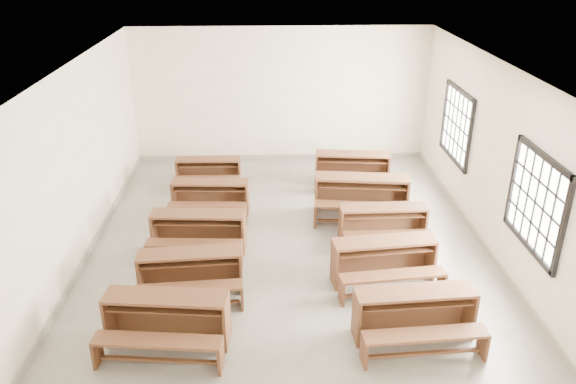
{
  "coord_description": "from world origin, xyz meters",
  "views": [
    {
      "loc": [
        -0.35,
        -8.84,
        5.02
      ],
      "look_at": [
        0.0,
        0.0,
        1.0
      ],
      "focal_mm": 35.0,
      "sensor_mm": 36.0,
      "label": 1
    }
  ],
  "objects_px": {
    "desk_set_6": "(384,259)",
    "desk_set_4": "(208,171)",
    "desk_set_2": "(198,230)",
    "desk_set_8": "(361,194)",
    "desk_set_0": "(166,317)",
    "desk_set_7": "(383,222)",
    "desk_set_9": "(352,167)",
    "desk_set_3": "(210,195)",
    "desk_set_5": "(415,312)",
    "desk_set_1": "(190,271)"
  },
  "relations": [
    {
      "from": "desk_set_0",
      "to": "desk_set_9",
      "type": "relative_size",
      "value": 1.01
    },
    {
      "from": "desk_set_6",
      "to": "desk_set_3",
      "type": "bearing_deg",
      "value": 132.79
    },
    {
      "from": "desk_set_7",
      "to": "desk_set_8",
      "type": "relative_size",
      "value": 0.81
    },
    {
      "from": "desk_set_2",
      "to": "desk_set_5",
      "type": "distance_m",
      "value": 4.02
    },
    {
      "from": "desk_set_6",
      "to": "desk_set_7",
      "type": "height_order",
      "value": "desk_set_6"
    },
    {
      "from": "desk_set_0",
      "to": "desk_set_6",
      "type": "xyz_separation_m",
      "value": [
        3.19,
        1.37,
        -0.01
      ]
    },
    {
      "from": "desk_set_0",
      "to": "desk_set_8",
      "type": "bearing_deg",
      "value": 55.55
    },
    {
      "from": "desk_set_6",
      "to": "desk_set_4",
      "type": "bearing_deg",
      "value": 122.18
    },
    {
      "from": "desk_set_0",
      "to": "desk_set_3",
      "type": "bearing_deg",
      "value": 92.74
    },
    {
      "from": "desk_set_3",
      "to": "desk_set_8",
      "type": "bearing_deg",
      "value": -0.51
    },
    {
      "from": "desk_set_7",
      "to": "desk_set_5",
      "type": "bearing_deg",
      "value": -92.64
    },
    {
      "from": "desk_set_2",
      "to": "desk_set_9",
      "type": "distance_m",
      "value": 4.15
    },
    {
      "from": "desk_set_5",
      "to": "desk_set_6",
      "type": "height_order",
      "value": "desk_set_5"
    },
    {
      "from": "desk_set_1",
      "to": "desk_set_7",
      "type": "height_order",
      "value": "desk_set_1"
    },
    {
      "from": "desk_set_0",
      "to": "desk_set_5",
      "type": "height_order",
      "value": "desk_set_0"
    },
    {
      "from": "desk_set_2",
      "to": "desk_set_3",
      "type": "xyz_separation_m",
      "value": [
        0.08,
        1.48,
        -0.03
      ]
    },
    {
      "from": "desk_set_7",
      "to": "desk_set_2",
      "type": "bearing_deg",
      "value": -177.39
    },
    {
      "from": "desk_set_6",
      "to": "desk_set_9",
      "type": "relative_size",
      "value": 1.0
    },
    {
      "from": "desk_set_2",
      "to": "desk_set_9",
      "type": "relative_size",
      "value": 0.98
    },
    {
      "from": "desk_set_3",
      "to": "desk_set_7",
      "type": "distance_m",
      "value": 3.43
    },
    {
      "from": "desk_set_0",
      "to": "desk_set_9",
      "type": "height_order",
      "value": "desk_set_0"
    },
    {
      "from": "desk_set_0",
      "to": "desk_set_5",
      "type": "relative_size",
      "value": 1.03
    },
    {
      "from": "desk_set_5",
      "to": "desk_set_6",
      "type": "distance_m",
      "value": 1.39
    },
    {
      "from": "desk_set_1",
      "to": "desk_set_5",
      "type": "distance_m",
      "value": 3.37
    },
    {
      "from": "desk_set_0",
      "to": "desk_set_4",
      "type": "xyz_separation_m",
      "value": [
        0.08,
        5.29,
        -0.06
      ]
    },
    {
      "from": "desk_set_3",
      "to": "desk_set_5",
      "type": "height_order",
      "value": "desk_set_5"
    },
    {
      "from": "desk_set_4",
      "to": "desk_set_0",
      "type": "bearing_deg",
      "value": -89.81
    },
    {
      "from": "desk_set_5",
      "to": "desk_set_8",
      "type": "distance_m",
      "value": 3.74
    },
    {
      "from": "desk_set_6",
      "to": "desk_set_0",
      "type": "bearing_deg",
      "value": -162.91
    },
    {
      "from": "desk_set_1",
      "to": "desk_set_2",
      "type": "xyz_separation_m",
      "value": [
        -0.02,
        1.28,
        0.01
      ]
    },
    {
      "from": "desk_set_4",
      "to": "desk_set_6",
      "type": "xyz_separation_m",
      "value": [
        3.11,
        -3.92,
        0.06
      ]
    },
    {
      "from": "desk_set_6",
      "to": "desk_set_9",
      "type": "bearing_deg",
      "value": 83.01
    },
    {
      "from": "desk_set_1",
      "to": "desk_set_9",
      "type": "height_order",
      "value": "desk_set_9"
    },
    {
      "from": "desk_set_0",
      "to": "desk_set_5",
      "type": "bearing_deg",
      "value": 6.04
    },
    {
      "from": "desk_set_2",
      "to": "desk_set_3",
      "type": "distance_m",
      "value": 1.48
    },
    {
      "from": "desk_set_8",
      "to": "desk_set_4",
      "type": "bearing_deg",
      "value": 160.19
    },
    {
      "from": "desk_set_1",
      "to": "desk_set_3",
      "type": "distance_m",
      "value": 2.76
    },
    {
      "from": "desk_set_6",
      "to": "desk_set_7",
      "type": "bearing_deg",
      "value": 73.54
    },
    {
      "from": "desk_set_2",
      "to": "desk_set_8",
      "type": "bearing_deg",
      "value": 26.19
    },
    {
      "from": "desk_set_2",
      "to": "desk_set_0",
      "type": "bearing_deg",
      "value": -90.22
    },
    {
      "from": "desk_set_2",
      "to": "desk_set_6",
      "type": "bearing_deg",
      "value": -16.14
    },
    {
      "from": "desk_set_0",
      "to": "desk_set_2",
      "type": "height_order",
      "value": "desk_set_0"
    },
    {
      "from": "desk_set_2",
      "to": "desk_set_6",
      "type": "xyz_separation_m",
      "value": [
        3.03,
        -1.08,
        0.0
      ]
    },
    {
      "from": "desk_set_1",
      "to": "desk_set_2",
      "type": "height_order",
      "value": "desk_set_2"
    },
    {
      "from": "desk_set_2",
      "to": "desk_set_4",
      "type": "xyz_separation_m",
      "value": [
        -0.08,
        2.84,
        -0.05
      ]
    },
    {
      "from": "desk_set_0",
      "to": "desk_set_7",
      "type": "xyz_separation_m",
      "value": [
        3.42,
        2.65,
        -0.03
      ]
    },
    {
      "from": "desk_set_1",
      "to": "desk_set_7",
      "type": "bearing_deg",
      "value": 20.58
    },
    {
      "from": "desk_set_5",
      "to": "desk_set_1",
      "type": "bearing_deg",
      "value": 155.81
    },
    {
      "from": "desk_set_3",
      "to": "desk_set_7",
      "type": "xyz_separation_m",
      "value": [
        3.18,
        -1.29,
        0.01
      ]
    },
    {
      "from": "desk_set_3",
      "to": "desk_set_8",
      "type": "relative_size",
      "value": 0.81
    }
  ]
}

